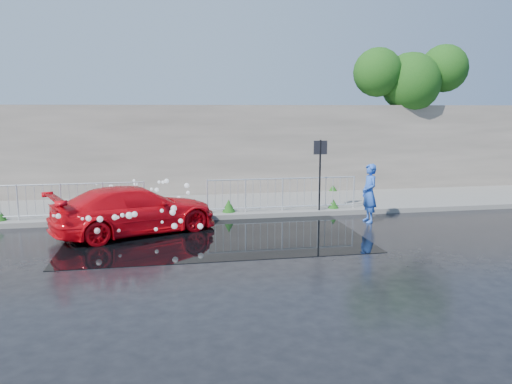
# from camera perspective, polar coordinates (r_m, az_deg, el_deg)

# --- Properties ---
(ground) EXTENTS (90.00, 90.00, 0.00)m
(ground) POSITION_cam_1_polar(r_m,az_deg,el_deg) (13.06, -6.46, -6.11)
(ground) COLOR black
(ground) RESTS_ON ground
(pavement) EXTENTS (30.00, 4.00, 0.15)m
(pavement) POSITION_cam_1_polar(r_m,az_deg,el_deg) (17.90, -7.60, -1.62)
(pavement) COLOR slate
(pavement) RESTS_ON ground
(curb) EXTENTS (30.00, 0.25, 0.16)m
(curb) POSITION_cam_1_polar(r_m,az_deg,el_deg) (15.95, -7.23, -2.97)
(curb) COLOR slate
(curb) RESTS_ON ground
(retaining_wall) EXTENTS (30.00, 0.60, 3.50)m
(retaining_wall) POSITION_cam_1_polar(r_m,az_deg,el_deg) (19.84, -8.04, 4.77)
(retaining_wall) COLOR #655D55
(retaining_wall) RESTS_ON pavement
(puddle) EXTENTS (8.00, 5.00, 0.01)m
(puddle) POSITION_cam_1_polar(r_m,az_deg,el_deg) (14.06, -4.71, -4.93)
(puddle) COLOR black
(puddle) RESTS_ON ground
(sign_post) EXTENTS (0.45, 0.06, 2.50)m
(sign_post) POSITION_cam_1_polar(r_m,az_deg,el_deg) (16.54, 7.33, 3.25)
(sign_post) COLOR black
(sign_post) RESTS_ON ground
(tree) EXTENTS (5.03, 2.52, 6.21)m
(tree) POSITION_cam_1_polar(r_m,az_deg,el_deg) (22.52, 17.28, 12.40)
(tree) COLOR #332114
(tree) RESTS_ON ground
(railing_left) EXTENTS (5.05, 0.05, 1.10)m
(railing_left) POSITION_cam_1_polar(r_m,az_deg,el_deg) (16.45, -21.40, -0.85)
(railing_left) COLOR silver
(railing_left) RESTS_ON pavement
(railing_right) EXTENTS (5.05, 0.05, 1.10)m
(railing_right) POSITION_cam_1_polar(r_m,az_deg,el_deg) (16.59, 3.05, -0.12)
(railing_right) COLOR silver
(railing_right) RESTS_ON pavement
(weeds) EXTENTS (12.17, 3.93, 0.42)m
(weeds) POSITION_cam_1_polar(r_m,az_deg,el_deg) (17.34, -8.86, -1.17)
(weeds) COLOR #184612
(weeds) RESTS_ON pavement
(water_spray) EXTENTS (3.64, 5.64, 0.96)m
(water_spray) POSITION_cam_1_polar(r_m,az_deg,el_deg) (14.87, -13.02, -1.55)
(water_spray) COLOR white
(water_spray) RESTS_ON ground
(red_car) EXTENTS (5.01, 3.56, 1.35)m
(red_car) POSITION_cam_1_polar(r_m,az_deg,el_deg) (14.52, -13.63, -2.00)
(red_car) COLOR red
(red_car) RESTS_ON ground
(person) EXTENTS (0.45, 0.68, 1.83)m
(person) POSITION_cam_1_polar(r_m,az_deg,el_deg) (15.86, 12.82, -0.13)
(person) COLOR blue
(person) RESTS_ON ground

